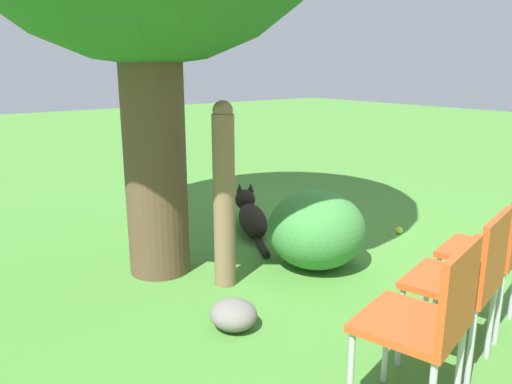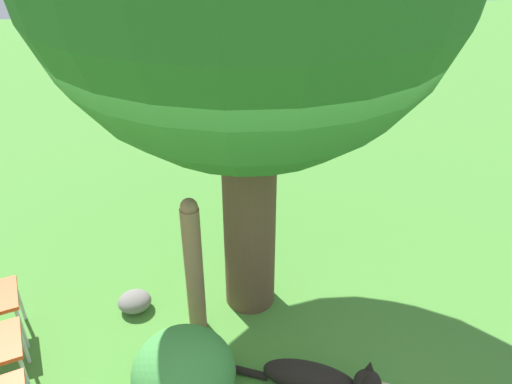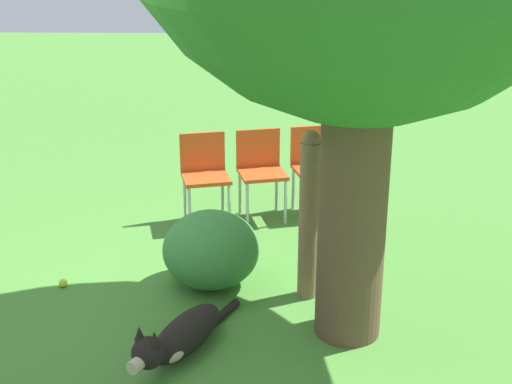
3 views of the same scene
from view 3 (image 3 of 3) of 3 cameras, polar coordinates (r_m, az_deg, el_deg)
ground_plane at (r=5.47m, az=-3.75°, el=-9.71°), size 30.00×30.00×0.00m
dog at (r=4.93m, az=-6.14°, el=-11.48°), size 1.18×0.68×0.40m
fence_post at (r=5.43m, az=4.27°, el=-1.87°), size 0.16×0.16×1.35m
red_chair_0 at (r=6.92m, az=-4.13°, el=1.74°), size 0.51×0.53×0.87m
red_chair_1 at (r=7.02m, az=0.37°, el=2.07°), size 0.51×0.53×0.87m
red_chair_2 at (r=7.16m, az=4.73°, el=2.37°), size 0.51×0.53×0.87m
tennis_ball at (r=6.02m, az=-15.18°, el=-7.05°), size 0.07×0.07×0.07m
garden_rock at (r=6.21m, az=6.88°, el=-4.97°), size 0.31×0.29×0.18m
low_shrub at (r=5.75m, az=-3.61°, el=-4.60°), size 0.78×0.78×0.62m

